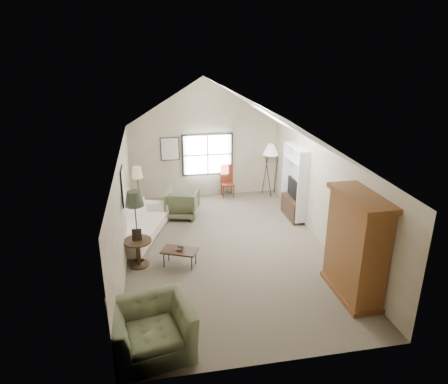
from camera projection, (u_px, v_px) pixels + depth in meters
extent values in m
cube|color=brown|center=(227.00, 248.00, 10.23)|extent=(5.00, 8.00, 0.01)
cube|color=#BCAF8E|center=(205.00, 160.00, 13.49)|extent=(5.00, 0.01, 2.50)
cube|color=#BCAF8E|center=(276.00, 298.00, 6.11)|extent=(5.00, 0.01, 2.50)
cube|color=#BCAF8E|center=(123.00, 210.00, 9.37)|extent=(0.01, 8.00, 2.50)
cube|color=#BCAF8E|center=(323.00, 197.00, 10.23)|extent=(0.01, 8.00, 2.50)
cube|color=black|center=(208.00, 155.00, 13.40)|extent=(1.72, 0.08, 1.42)
cube|color=black|center=(123.00, 186.00, 9.48)|extent=(0.68, 0.04, 0.88)
cube|color=black|center=(170.00, 149.00, 13.11)|extent=(0.62, 0.04, 0.78)
cube|color=brown|center=(356.00, 246.00, 8.01)|extent=(0.60, 1.50, 2.20)
cube|color=white|center=(295.00, 181.00, 11.71)|extent=(0.32, 1.30, 2.10)
cube|color=#382316|center=(292.00, 208.00, 12.00)|extent=(0.34, 1.18, 0.60)
cube|color=black|center=(294.00, 189.00, 11.79)|extent=(0.05, 0.90, 0.55)
imported|color=#EFE7CE|center=(139.00, 223.00, 10.80)|extent=(1.83, 2.81, 0.77)
imported|color=#636C4B|center=(152.00, 330.00, 6.65)|extent=(1.54, 1.40, 0.87)
imported|color=#5D6647|center=(182.00, 203.00, 12.01)|extent=(1.15, 1.16, 0.86)
cube|color=#3A2018|center=(180.00, 258.00, 9.36)|extent=(0.93, 0.74, 0.42)
imported|color=#342415|center=(179.00, 249.00, 9.28)|extent=(0.26, 0.26, 0.05)
cylinder|color=#3A2717|center=(138.00, 253.00, 9.34)|extent=(0.84, 0.84, 0.66)
cube|color=brown|center=(228.00, 181.00, 13.59)|extent=(0.43, 0.43, 1.09)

